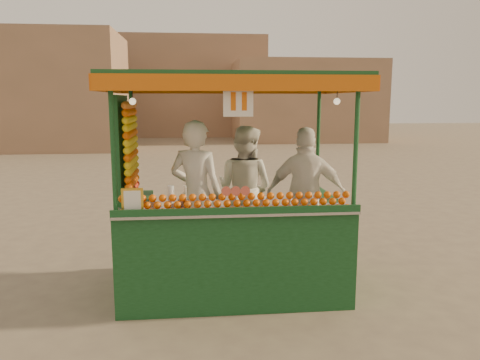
{
  "coord_description": "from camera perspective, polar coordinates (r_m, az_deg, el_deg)",
  "views": [
    {
      "loc": [
        -0.21,
        -6.05,
        2.53
      ],
      "look_at": [
        0.4,
        0.02,
        1.49
      ],
      "focal_mm": 34.93,
      "sensor_mm": 36.0,
      "label": 1
    }
  ],
  "objects": [
    {
      "name": "vendor_middle",
      "position": [
        6.88,
        0.56,
        -1.02
      ],
      "size": [
        1.13,
        1.08,
        1.84
      ],
      "rotation": [
        0.0,
        0.0,
        2.53
      ],
      "color": "white",
      "rests_on": "ground"
    },
    {
      "name": "building_right",
      "position": [
        30.91,
        7.88,
        9.52
      ],
      "size": [
        9.0,
        6.0,
        5.0
      ],
      "primitive_type": "cube",
      "color": "#9D7459",
      "rests_on": "ground"
    },
    {
      "name": "ground",
      "position": [
        6.56,
        -3.53,
        -13.01
      ],
      "size": [
        90.0,
        90.0,
        0.0
      ],
      "primitive_type": "plane",
      "color": "brown",
      "rests_on": "ground"
    },
    {
      "name": "vendor_left",
      "position": [
        6.17,
        -5.38,
        -1.77
      ],
      "size": [
        0.84,
        0.71,
        1.96
      ],
      "rotation": [
        0.0,
        0.0,
        2.74
      ],
      "color": "silver",
      "rests_on": "ground"
    },
    {
      "name": "juice_cart",
      "position": [
        6.16,
        -1.64,
        -5.43
      ],
      "size": [
        3.14,
        2.03,
        2.85
      ],
      "color": "#103E16",
      "rests_on": "ground"
    },
    {
      "name": "building_left",
      "position": [
        27.5,
        -24.74,
        9.78
      ],
      "size": [
        10.0,
        6.0,
        6.0
      ],
      "primitive_type": "cube",
      "color": "#9D7459",
      "rests_on": "ground"
    },
    {
      "name": "building_center",
      "position": [
        36.11,
        -8.72,
        11.1
      ],
      "size": [
        14.0,
        7.0,
        7.0
      ],
      "primitive_type": "cube",
      "color": "#9D7459",
      "rests_on": "ground"
    },
    {
      "name": "vendor_right",
      "position": [
        6.42,
        8.06,
        -1.85
      ],
      "size": [
        1.16,
        0.67,
        1.85
      ],
      "rotation": [
        0.0,
        0.0,
        2.93
      ],
      "color": "white",
      "rests_on": "ground"
    }
  ]
}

